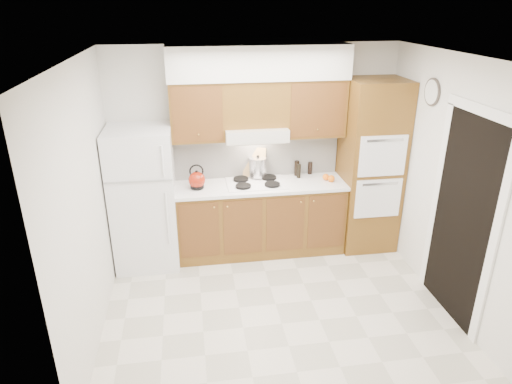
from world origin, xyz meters
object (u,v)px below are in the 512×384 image
Objects in this scene: kettle at (197,180)px; stock_pot at (258,167)px; fridge at (144,198)px; oven_cabinet at (370,167)px.

stock_pot is (0.79, 0.25, 0.04)m from kettle.
stock_pot is at bearing 17.16° from kettle.
fridge is 8.40× the size of kettle.
fridge is at bearing -169.44° from stock_pot.
fridge is 0.78× the size of oven_cabinet.
kettle is at bearing -179.64° from oven_cabinet.
stock_pot is at bearing 10.56° from fridge.
oven_cabinet is 2.20m from kettle.
oven_cabinet is 1.43m from stock_pot.
oven_cabinet is at bearing -9.29° from stock_pot.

